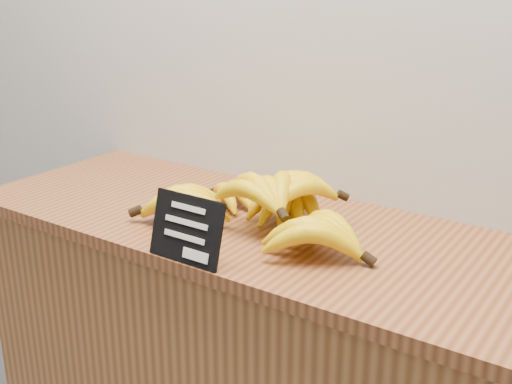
# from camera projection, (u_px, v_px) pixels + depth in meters

# --- Properties ---
(counter_top) EXTENTS (1.47, 0.54, 0.03)m
(counter_top) POSITION_uv_depth(u_px,v_px,m) (268.00, 230.00, 1.44)
(counter_top) COLOR brown
(counter_top) RESTS_ON counter
(chalkboard_sign) EXTENTS (0.17, 0.04, 0.13)m
(chalkboard_sign) POSITION_uv_depth(u_px,v_px,m) (186.00, 229.00, 1.24)
(chalkboard_sign) COLOR black
(chalkboard_sign) RESTS_ON counter_top
(banana_pile) EXTENTS (0.57, 0.40, 0.13)m
(banana_pile) POSITION_uv_depth(u_px,v_px,m) (262.00, 205.00, 1.40)
(banana_pile) COLOR yellow
(banana_pile) RESTS_ON counter_top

